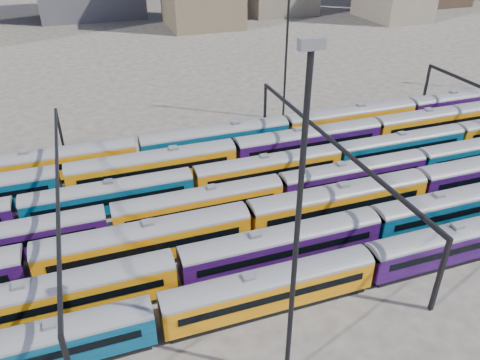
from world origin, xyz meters
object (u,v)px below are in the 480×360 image
object	(u,v)px
rake_0	(368,261)
rake_1	(177,267)
rake_2	(339,199)
mast_2	(297,229)

from	to	relation	value
rake_0	rake_1	xyz separation A→B (m)	(-17.05, 5.00, 0.14)
rake_1	rake_0	bearing A→B (deg)	-16.34
rake_1	rake_2	world-z (taller)	rake_2
rake_0	rake_2	world-z (taller)	rake_2
rake_0	mast_2	distance (m)	17.55
rake_2	rake_0	bearing A→B (deg)	-104.40
rake_2	mast_2	distance (m)	24.65
rake_1	mast_2	bearing A→B (deg)	-64.58
rake_0	mast_2	xyz separation A→B (m)	(-11.35, -7.00, 11.42)
rake_0	mast_2	world-z (taller)	mast_2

